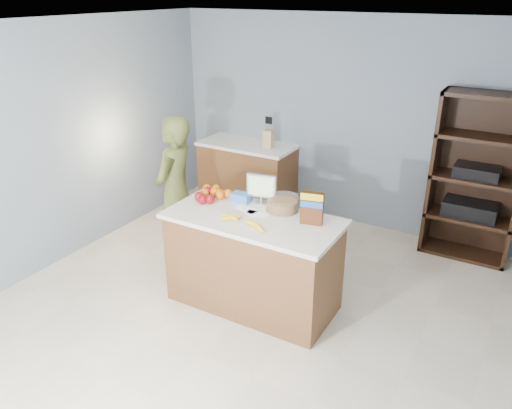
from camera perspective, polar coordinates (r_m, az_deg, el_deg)
The scene contains 15 objects.
floor at distance 4.63m, azimuth -2.23°, elevation -12.96°, with size 4.50×5.00×0.02m, color beige.
walls at distance 3.88m, azimuth -2.61°, elevation 7.05°, with size 4.52×5.02×2.51m.
counter_peninsula at distance 4.61m, azimuth -0.31°, elevation -6.89°, with size 1.56×0.76×0.90m.
back_cabinet at distance 6.63m, azimuth -0.96°, elevation 3.29°, with size 1.24×0.62×0.90m.
shelving_unit at distance 5.81m, azimuth 23.82°, elevation 2.54°, with size 0.90×0.40×1.80m.
person at distance 5.24m, azimuth -9.18°, elevation 1.39°, with size 0.58×0.38×1.60m, color #545C28.
knife_block at distance 6.29m, azimuth 1.44°, elevation 7.59°, with size 0.12×0.10×0.31m.
envelopes at distance 4.48m, azimuth -0.45°, elevation -0.82°, with size 0.37×0.18×0.00m.
bananas at distance 4.25m, azimuth -1.53°, elevation -1.93°, with size 0.52×0.20×0.04m.
apples at distance 4.72m, azimuth -5.87°, elevation 0.90°, with size 0.22×0.28×0.09m.
oranges at distance 4.82m, azimuth -4.63°, elevation 1.43°, with size 0.34×0.23×0.08m.
blue_carton at distance 4.69m, azimuth -1.72°, elevation 0.83°, with size 0.18×0.12×0.08m, color blue.
salad_bowl at distance 4.50m, azimuth 3.06°, elevation 0.03°, with size 0.30×0.30×0.13m.
tv at distance 4.60m, azimuth 0.62°, elevation 1.99°, with size 0.28×0.12×0.28m.
cereal_box at distance 4.22m, azimuth 6.43°, elevation -0.13°, with size 0.20×0.11×0.29m.
Camera 1 is at (2.01, -3.12, 2.76)m, focal length 35.00 mm.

